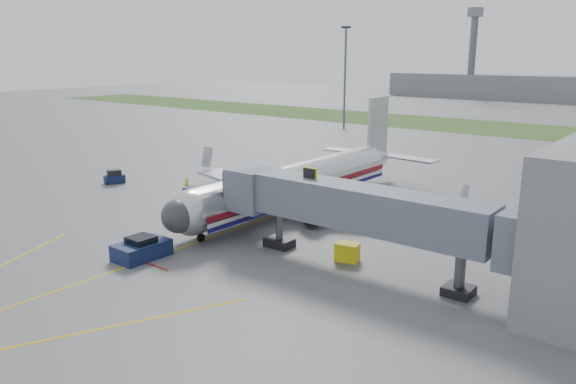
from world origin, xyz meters
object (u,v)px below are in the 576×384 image
Objects in this scene: airliner at (298,182)px; baggage_tug at (114,177)px; belt_loader at (201,221)px; ramp_worker at (187,184)px; pushback_tug at (142,249)px.

airliner is 24.56m from baggage_tug.
ramp_worker is (-11.25, 8.26, 0.27)m from belt_loader.
airliner is 8.88× the size of belt_loader.
belt_loader is at bearing 106.76° from pushback_tug.
ramp_worker is at bearing 143.69° from belt_loader.
pushback_tug reaches higher than ramp_worker.
pushback_tug is 8.90m from belt_loader.
ramp_worker is at bearing 17.52° from baggage_tug.
baggage_tug is 0.66× the size of belt_loader.
airliner is 10.94m from belt_loader.
belt_loader is at bearing -78.81° from ramp_worker.
pushback_tug is 21.74m from ramp_worker.
belt_loader is 13.96m from ramp_worker.
baggage_tug reaches higher than ramp_worker.
pushback_tug is 1.02× the size of belt_loader.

